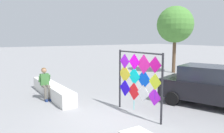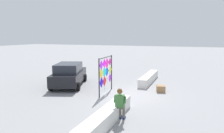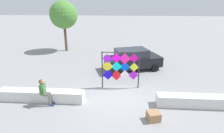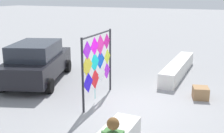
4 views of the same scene
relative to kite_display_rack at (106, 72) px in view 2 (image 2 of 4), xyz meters
name	(u,v)px [view 2 (image 2 of 4)]	position (x,y,z in m)	size (l,w,h in m)	color
ground	(125,95)	(0.03, -1.25, -1.38)	(120.00, 120.00, 0.00)	gray
plaza_ledge_left	(107,117)	(-4.18, -1.85, -1.08)	(4.60, 0.63, 0.60)	silver
plaza_ledge_right	(149,78)	(4.25, -1.85, -1.08)	(4.60, 0.63, 0.60)	silver
kite_display_rack	(106,72)	(0.00, 0.00, 0.00)	(2.28, 0.18, 2.31)	#232328
seated_vendor	(120,102)	(-3.74, -2.28, -0.54)	(0.65, 0.53, 1.44)	#666056
parked_car	(69,74)	(0.87, 3.25, -0.55)	(4.59, 3.14, 1.64)	black
cardboard_box_large	(161,89)	(1.60, -3.17, -1.17)	(0.54, 0.52, 0.41)	#9E754C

